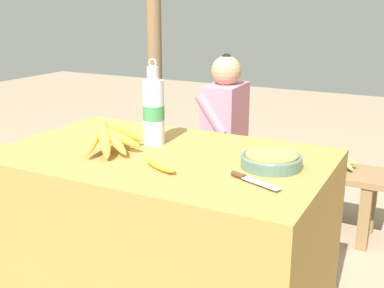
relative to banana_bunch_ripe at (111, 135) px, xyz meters
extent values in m
cube|color=olive|center=(0.18, 0.08, -0.45)|extent=(1.29, 0.79, 0.75)
sphere|color=#4C381E|center=(-0.04, -0.01, 0.00)|extent=(0.05, 0.05, 0.05)
ellipsoid|color=gold|center=(-0.03, -0.06, 0.00)|extent=(0.06, 0.16, 0.12)
ellipsoid|color=gold|center=(0.01, -0.06, 0.01)|extent=(0.15, 0.15, 0.16)
ellipsoid|color=gold|center=(0.03, -0.03, 0.00)|extent=(0.18, 0.09, 0.13)
ellipsoid|color=gold|center=(0.03, 0.01, -0.01)|extent=(0.18, 0.09, 0.10)
ellipsoid|color=gold|center=(0.00, 0.06, 0.00)|extent=(0.14, 0.19, 0.13)
ellipsoid|color=gold|center=(-0.02, 0.06, 0.00)|extent=(0.08, 0.17, 0.12)
cylinder|color=#4C6B5B|center=(0.61, 0.12, -0.05)|extent=(0.22, 0.22, 0.04)
torus|color=#4C6B5B|center=(0.61, 0.12, -0.03)|extent=(0.22, 0.22, 0.01)
cylinder|color=#BC8942|center=(0.61, 0.12, -0.03)|extent=(0.19, 0.19, 0.01)
cylinder|color=silver|center=(0.08, 0.19, 0.06)|extent=(0.09, 0.09, 0.27)
cylinder|color=#38844C|center=(0.08, 0.19, 0.06)|extent=(0.09, 0.09, 0.06)
cylinder|color=#ADADB2|center=(0.08, 0.19, 0.22)|extent=(0.05, 0.05, 0.05)
torus|color=#ADADB2|center=(0.08, 0.19, 0.27)|extent=(0.04, 0.01, 0.04)
ellipsoid|color=gold|center=(0.27, -0.08, -0.05)|extent=(0.18, 0.12, 0.04)
cube|color=#BCBCC1|center=(0.65, -0.07, -0.06)|extent=(0.15, 0.08, 0.00)
cylinder|color=#472D19|center=(0.55, -0.03, -0.06)|extent=(0.06, 0.04, 0.02)
cube|color=brown|center=(0.26, 1.25, -0.44)|extent=(1.36, 0.32, 0.04)
cube|color=brown|center=(-0.32, 1.13, -0.64)|extent=(0.06, 0.06, 0.37)
cube|color=brown|center=(0.84, 1.13, -0.64)|extent=(0.06, 0.06, 0.37)
cube|color=brown|center=(-0.32, 1.37, -0.64)|extent=(0.06, 0.06, 0.37)
cube|color=brown|center=(0.84, 1.37, -0.64)|extent=(0.06, 0.06, 0.37)
cylinder|color=#232328|center=(-0.29, 1.11, -0.62)|extent=(0.09, 0.09, 0.40)
cylinder|color=#232328|center=(-0.17, 1.12, -0.41)|extent=(0.30, 0.11, 0.09)
cylinder|color=#232328|center=(-0.30, 1.30, -0.62)|extent=(0.09, 0.09, 0.40)
cylinder|color=#232328|center=(-0.18, 1.30, -0.41)|extent=(0.30, 0.11, 0.09)
cube|color=#C67589|center=(-0.04, 1.22, -0.20)|extent=(0.22, 0.35, 0.45)
cylinder|color=#C67589|center=(-0.07, 1.06, -0.13)|extent=(0.20, 0.08, 0.25)
cylinder|color=#C67589|center=(-0.08, 1.38, -0.13)|extent=(0.20, 0.08, 0.25)
sphere|color=tan|center=(-0.04, 1.22, 0.11)|extent=(0.18, 0.18, 0.18)
sphere|color=black|center=(-0.04, 1.22, 0.18)|extent=(0.07, 0.07, 0.07)
sphere|color=#4C381E|center=(0.63, 1.25, -0.36)|extent=(0.05, 0.05, 0.05)
ellipsoid|color=#9EB24C|center=(0.64, 1.18, -0.35)|extent=(0.06, 0.18, 0.13)
ellipsoid|color=#9EB24C|center=(0.67, 1.20, -0.36)|extent=(0.12, 0.14, 0.11)
ellipsoid|color=#9EB24C|center=(0.69, 1.23, -0.36)|extent=(0.14, 0.07, 0.12)
ellipsoid|color=#9EB24C|center=(0.69, 1.27, -0.36)|extent=(0.16, 0.08, 0.09)
ellipsoid|color=#9EB24C|center=(0.67, 1.30, -0.36)|extent=(0.12, 0.14, 0.12)
ellipsoid|color=#9EB24C|center=(0.63, 1.31, -0.36)|extent=(0.05, 0.16, 0.11)
cylinder|color=brown|center=(-0.75, 1.54, 0.32)|extent=(0.11, 0.11, 2.30)
camera|label=1|loc=(1.12, -1.46, 0.49)|focal=45.00mm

